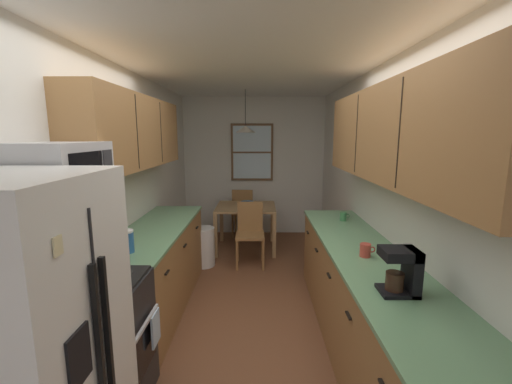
% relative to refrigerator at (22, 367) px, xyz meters
% --- Properties ---
extents(ground_plane, '(12.00, 12.00, 0.00)m').
position_rel_refrigerator_xyz_m(ground_plane, '(0.95, 2.28, -0.86)').
color(ground_plane, brown).
extents(wall_left, '(0.10, 9.00, 2.55)m').
position_rel_refrigerator_xyz_m(wall_left, '(-0.40, 2.28, 0.42)').
color(wall_left, silver).
rests_on(wall_left, ground).
extents(wall_right, '(0.10, 9.00, 2.55)m').
position_rel_refrigerator_xyz_m(wall_right, '(2.30, 2.28, 0.42)').
color(wall_right, silver).
rests_on(wall_right, ground).
extents(wall_back, '(4.40, 0.10, 2.55)m').
position_rel_refrigerator_xyz_m(wall_back, '(0.95, 4.93, 0.42)').
color(wall_back, silver).
rests_on(wall_back, ground).
extents(ceiling_slab, '(4.40, 9.00, 0.08)m').
position_rel_refrigerator_xyz_m(ceiling_slab, '(0.95, 2.28, 1.73)').
color(ceiling_slab, white).
extents(refrigerator, '(0.74, 0.76, 1.71)m').
position_rel_refrigerator_xyz_m(refrigerator, '(0.00, 0.00, 0.00)').
color(refrigerator, white).
rests_on(refrigerator, ground).
extents(stove_range, '(0.66, 0.62, 1.10)m').
position_rel_refrigerator_xyz_m(stove_range, '(-0.05, 0.71, -0.39)').
color(stove_range, black).
rests_on(stove_range, ground).
extents(microwave_over_range, '(0.39, 0.61, 0.30)m').
position_rel_refrigerator_xyz_m(microwave_over_range, '(-0.16, 0.71, 0.81)').
color(microwave_over_range, silver).
extents(counter_left, '(0.64, 2.11, 0.90)m').
position_rel_refrigerator_xyz_m(counter_left, '(-0.05, 2.07, -0.41)').
color(counter_left, olive).
rests_on(counter_left, ground).
extents(upper_cabinets_left, '(0.33, 2.19, 0.70)m').
position_rel_refrigerator_xyz_m(upper_cabinets_left, '(-0.19, 2.02, 1.03)').
color(upper_cabinets_left, olive).
extents(counter_right, '(0.64, 3.13, 0.90)m').
position_rel_refrigerator_xyz_m(counter_right, '(1.95, 1.32, -0.41)').
color(counter_right, olive).
rests_on(counter_right, ground).
extents(upper_cabinets_right, '(0.33, 2.81, 0.74)m').
position_rel_refrigerator_xyz_m(upper_cabinets_right, '(2.09, 1.27, 1.02)').
color(upper_cabinets_right, olive).
extents(dining_table, '(0.95, 0.86, 0.72)m').
position_rel_refrigerator_xyz_m(dining_table, '(0.83, 3.94, -0.24)').
color(dining_table, '#A87F51').
rests_on(dining_table, ground).
extents(dining_chair_near, '(0.41, 0.41, 0.90)m').
position_rel_refrigerator_xyz_m(dining_chair_near, '(0.92, 3.31, -0.36)').
color(dining_chair_near, olive).
rests_on(dining_chair_near, ground).
extents(dining_chair_far, '(0.43, 0.43, 0.90)m').
position_rel_refrigerator_xyz_m(dining_chair_far, '(0.75, 4.58, -0.36)').
color(dining_chair_far, olive).
rests_on(dining_chair_far, ground).
extents(pendant_light, '(0.32, 0.32, 0.65)m').
position_rel_refrigerator_xyz_m(pendant_light, '(0.83, 3.94, 1.09)').
color(pendant_light, black).
extents(back_window, '(0.78, 0.05, 1.05)m').
position_rel_refrigerator_xyz_m(back_window, '(0.91, 4.85, 0.68)').
color(back_window, brown).
extents(trash_bin, '(0.33, 0.33, 0.56)m').
position_rel_refrigerator_xyz_m(trash_bin, '(0.25, 3.24, -0.58)').
color(trash_bin, white).
rests_on(trash_bin, ground).
extents(storage_canister, '(0.12, 0.12, 0.19)m').
position_rel_refrigerator_xyz_m(storage_canister, '(-0.05, 1.32, 0.14)').
color(storage_canister, '#265999').
rests_on(storage_canister, counter_left).
extents(dish_towel, '(0.02, 0.16, 0.24)m').
position_rel_refrigerator_xyz_m(dish_towel, '(0.31, 0.86, -0.36)').
color(dish_towel, silver).
extents(coffee_maker, '(0.22, 0.18, 0.29)m').
position_rel_refrigerator_xyz_m(coffee_maker, '(1.93, 0.62, 0.19)').
color(coffee_maker, black).
rests_on(coffee_maker, counter_right).
extents(mug_by_coffeemaker, '(0.11, 0.07, 0.10)m').
position_rel_refrigerator_xyz_m(mug_by_coffeemaker, '(2.00, 2.37, 0.09)').
color(mug_by_coffeemaker, '#3F7F4C').
rests_on(mug_by_coffeemaker, counter_right).
extents(mug_spare, '(0.12, 0.09, 0.11)m').
position_rel_refrigerator_xyz_m(mug_spare, '(1.90, 1.25, 0.10)').
color(mug_spare, '#BF3F33').
rests_on(mug_spare, counter_right).
extents(table_serving_bowl, '(0.21, 0.21, 0.06)m').
position_rel_refrigerator_xyz_m(table_serving_bowl, '(0.85, 4.03, -0.10)').
color(table_serving_bowl, '#4C7299').
rests_on(table_serving_bowl, dining_table).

